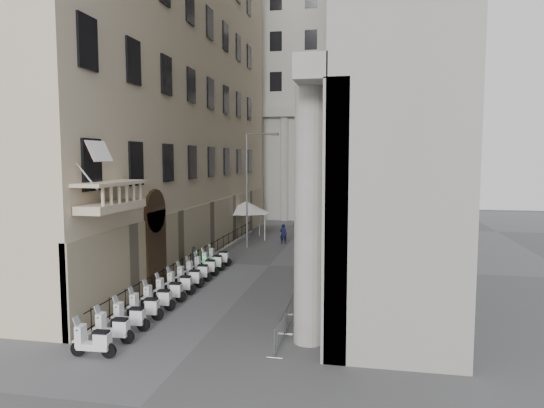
# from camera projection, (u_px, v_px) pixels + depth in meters

# --- Properties ---
(ground) EXTENTS (120.00, 120.00, 0.00)m
(ground) POSITION_uv_depth(u_px,v_px,m) (140.00, 407.00, 14.19)
(ground) COLOR #434346
(ground) RESTS_ON ground
(left_building) EXTENTS (5.00, 36.00, 34.00)m
(left_building) POSITION_uv_depth(u_px,v_px,m) (176.00, 25.00, 35.50)
(left_building) COLOR beige
(left_building) RESTS_ON ground
(far_building) EXTENTS (22.00, 10.00, 30.00)m
(far_building) POSITION_uv_depth(u_px,v_px,m) (315.00, 95.00, 59.67)
(far_building) COLOR #ADABA3
(far_building) RESTS_ON ground
(iron_fence) EXTENTS (0.30, 28.00, 1.40)m
(iron_fence) POSITION_uv_depth(u_px,v_px,m) (203.00, 267.00, 32.59)
(iron_fence) COLOR black
(iron_fence) RESTS_ON ground
(blue_awning) EXTENTS (1.60, 3.00, 3.00)m
(blue_awning) POSITION_uv_depth(u_px,v_px,m) (337.00, 249.00, 38.80)
(blue_awning) COLOR navy
(blue_awning) RESTS_ON ground
(flag) EXTENTS (1.00, 1.40, 8.20)m
(flag) POSITION_uv_depth(u_px,v_px,m) (105.00, 336.00, 19.83)
(flag) COLOR #9E0C11
(flag) RESTS_ON ground
(scooter_0) EXTENTS (1.43, 0.63, 1.50)m
(scooter_0) POSITION_uv_depth(u_px,v_px,m) (94.00, 357.00, 17.76)
(scooter_0) COLOR white
(scooter_0) RESTS_ON ground
(scooter_1) EXTENTS (1.43, 0.63, 1.50)m
(scooter_1) POSITION_uv_depth(u_px,v_px,m) (114.00, 343.00, 19.13)
(scooter_1) COLOR white
(scooter_1) RESTS_ON ground
(scooter_2) EXTENTS (1.43, 0.63, 1.50)m
(scooter_2) POSITION_uv_depth(u_px,v_px,m) (131.00, 331.00, 20.50)
(scooter_2) COLOR white
(scooter_2) RESTS_ON ground
(scooter_3) EXTENTS (1.43, 0.63, 1.50)m
(scooter_3) POSITION_uv_depth(u_px,v_px,m) (145.00, 320.00, 21.86)
(scooter_3) COLOR white
(scooter_3) RESTS_ON ground
(scooter_4) EXTENTS (1.43, 0.63, 1.50)m
(scooter_4) POSITION_uv_depth(u_px,v_px,m) (158.00, 310.00, 23.23)
(scooter_4) COLOR white
(scooter_4) RESTS_ON ground
(scooter_5) EXTENTS (1.43, 0.63, 1.50)m
(scooter_5) POSITION_uv_depth(u_px,v_px,m) (170.00, 302.00, 24.59)
(scooter_5) COLOR white
(scooter_5) RESTS_ON ground
(scooter_6) EXTENTS (1.43, 0.63, 1.50)m
(scooter_6) POSITION_uv_depth(u_px,v_px,m) (180.00, 294.00, 25.96)
(scooter_6) COLOR white
(scooter_6) RESTS_ON ground
(scooter_7) EXTENTS (1.43, 0.63, 1.50)m
(scooter_7) POSITION_uv_depth(u_px,v_px,m) (190.00, 287.00, 27.33)
(scooter_7) COLOR white
(scooter_7) RESTS_ON ground
(scooter_8) EXTENTS (1.43, 0.63, 1.50)m
(scooter_8) POSITION_uv_depth(u_px,v_px,m) (198.00, 281.00, 28.69)
(scooter_8) COLOR white
(scooter_8) RESTS_ON ground
(scooter_9) EXTENTS (1.43, 0.63, 1.50)m
(scooter_9) POSITION_uv_depth(u_px,v_px,m) (206.00, 276.00, 30.06)
(scooter_9) COLOR white
(scooter_9) RESTS_ON ground
(scooter_10) EXTENTS (1.43, 0.63, 1.50)m
(scooter_10) POSITION_uv_depth(u_px,v_px,m) (213.00, 271.00, 31.43)
(scooter_10) COLOR white
(scooter_10) RESTS_ON ground
(scooter_11) EXTENTS (1.43, 0.63, 1.50)m
(scooter_11) POSITION_uv_depth(u_px,v_px,m) (219.00, 266.00, 32.79)
(scooter_11) COLOR white
(scooter_11) RESTS_ON ground
(barrier_0) EXTENTS (0.60, 2.40, 1.10)m
(barrier_0) POSITION_uv_depth(u_px,v_px,m) (280.00, 346.00, 18.81)
(barrier_0) COLOR #96989D
(barrier_0) RESTS_ON ground
(barrier_1) EXTENTS (0.60, 2.40, 1.10)m
(barrier_1) POSITION_uv_depth(u_px,v_px,m) (290.00, 324.00, 21.25)
(barrier_1) COLOR #96989D
(barrier_1) RESTS_ON ground
(barrier_2) EXTENTS (0.60, 2.40, 1.10)m
(barrier_2) POSITION_uv_depth(u_px,v_px,m) (298.00, 307.00, 23.69)
(barrier_2) COLOR #96989D
(barrier_2) RESTS_ON ground
(barrier_3) EXTENTS (0.60, 2.40, 1.10)m
(barrier_3) POSITION_uv_depth(u_px,v_px,m) (304.00, 293.00, 26.14)
(barrier_3) COLOR #96989D
(barrier_3) RESTS_ON ground
(barrier_4) EXTENTS (0.60, 2.40, 1.10)m
(barrier_4) POSITION_uv_depth(u_px,v_px,m) (310.00, 282.00, 28.58)
(barrier_4) COLOR #96989D
(barrier_4) RESTS_ON ground
(barrier_5) EXTENTS (0.60, 2.40, 1.10)m
(barrier_5) POSITION_uv_depth(u_px,v_px,m) (314.00, 272.00, 31.02)
(barrier_5) COLOR #96989D
(barrier_5) RESTS_ON ground
(barrier_6) EXTENTS (0.60, 2.40, 1.10)m
(barrier_6) POSITION_uv_depth(u_px,v_px,m) (318.00, 264.00, 33.47)
(barrier_6) COLOR #96989D
(barrier_6) RESTS_ON ground
(security_tent) EXTENTS (4.17, 4.17, 3.39)m
(security_tent) POSITION_uv_depth(u_px,v_px,m) (252.00, 208.00, 43.23)
(security_tent) COLOR white
(security_tent) RESTS_ON ground
(street_lamp) EXTENTS (2.87, 1.20, 9.22)m
(street_lamp) POSITION_uv_depth(u_px,v_px,m) (251.00, 180.00, 38.83)
(street_lamp) COLOR gray
(street_lamp) RESTS_ON ground
(info_kiosk) EXTENTS (0.51, 0.80, 1.64)m
(info_kiosk) POSITION_uv_depth(u_px,v_px,m) (194.00, 261.00, 30.56)
(info_kiosk) COLOR black
(info_kiosk) RESTS_ON ground
(pedestrian_a) EXTENTS (0.65, 0.44, 1.72)m
(pedestrian_a) POSITION_uv_depth(u_px,v_px,m) (283.00, 234.00, 41.05)
(pedestrian_a) COLOR black
(pedestrian_a) RESTS_ON ground
(pedestrian_b) EXTENTS (1.09, 0.92, 1.97)m
(pedestrian_b) POSITION_uv_depth(u_px,v_px,m) (324.00, 222.00, 47.69)
(pedestrian_b) COLOR black
(pedestrian_b) RESTS_ON ground
(pedestrian_c) EXTENTS (1.08, 0.89, 1.89)m
(pedestrian_c) POSITION_uv_depth(u_px,v_px,m) (298.00, 223.00, 47.00)
(pedestrian_c) COLOR black
(pedestrian_c) RESTS_ON ground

